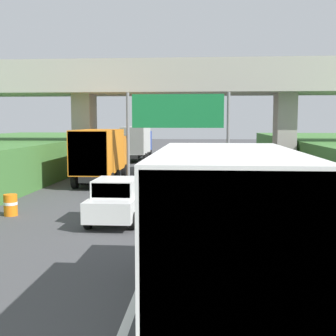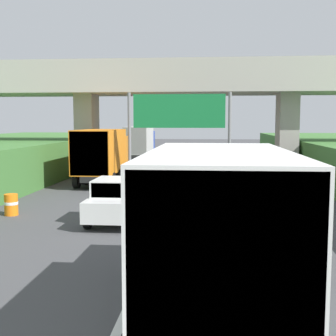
# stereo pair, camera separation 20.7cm
# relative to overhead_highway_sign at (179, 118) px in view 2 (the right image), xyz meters

# --- Properties ---
(lane_centre_stripe) EXTENTS (0.20, 87.39, 0.01)m
(lane_centre_stripe) POSITION_rel_overhead_highway_sign_xyz_m (0.00, 0.52, -4.14)
(lane_centre_stripe) COLOR white
(lane_centre_stripe) RESTS_ON ground
(overpass_bridge) EXTENTS (40.00, 4.80, 8.08)m
(overpass_bridge) POSITION_rel_overhead_highway_sign_xyz_m (0.00, 6.44, 1.99)
(overpass_bridge) COLOR #ADA89E
(overpass_bridge) RESTS_ON ground
(overhead_highway_sign) EXTENTS (5.88, 0.18, 5.58)m
(overhead_highway_sign) POSITION_rel_overhead_highway_sign_xyz_m (0.00, 0.00, 0.00)
(overhead_highway_sign) COLOR slate
(overhead_highway_sign) RESTS_ON ground
(truck_black) EXTENTS (2.44, 7.30, 3.44)m
(truck_black) POSITION_rel_overhead_highway_sign_xyz_m (1.86, -16.99, -2.21)
(truck_black) COLOR black
(truck_black) RESTS_ON ground
(truck_blue) EXTENTS (2.44, 7.30, 3.44)m
(truck_blue) POSITION_rel_overhead_highway_sign_xyz_m (-5.20, 19.06, -2.21)
(truck_blue) COLOR black
(truck_blue) RESTS_ON ground
(truck_orange) EXTENTS (2.44, 7.30, 3.44)m
(truck_orange) POSITION_rel_overhead_highway_sign_xyz_m (-5.00, 2.50, -2.21)
(truck_orange) COLOR black
(truck_orange) RESTS_ON ground
(car_white) EXTENTS (1.86, 4.10, 1.72)m
(car_white) POSITION_rel_overhead_highway_sign_xyz_m (-1.92, -8.27, -3.28)
(car_white) COLOR silver
(car_white) RESTS_ON ground
(construction_barrel_2) EXTENTS (0.57, 0.57, 0.90)m
(construction_barrel_2) POSITION_rel_overhead_highway_sign_xyz_m (-6.57, -7.50, -3.68)
(construction_barrel_2) COLOR orange
(construction_barrel_2) RESTS_ON ground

